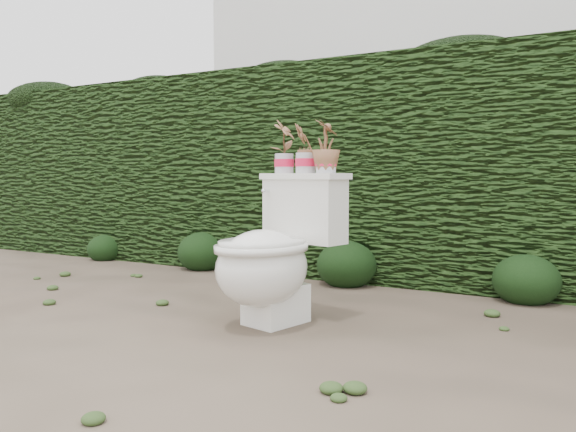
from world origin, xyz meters
The scene contains 11 objects.
ground centered at (0.00, 0.00, 0.00)m, with size 60.00×60.00×0.00m, color #71604E.
hedge centered at (0.00, 1.60, 0.80)m, with size 8.00×1.00×1.60m, color #284617.
house_wall centered at (0.60, 6.00, 2.00)m, with size 8.00×3.50×4.00m, color silver.
toilet centered at (0.17, -0.11, 0.36)m, with size 0.60×0.77×0.78m.
potted_plant_left centered at (0.08, 0.16, 0.92)m, with size 0.15×0.10×0.28m, color #326F22.
potted_plant_center centered at (0.23, 0.12, 0.90)m, with size 0.14×0.11×0.25m, color #326F22.
potted_plant_right centered at (0.37, 0.09, 0.91)m, with size 0.15×0.15×0.26m, color #326F22.
liriope_clump_0 centered at (-2.33, 1.10, 0.13)m, with size 0.32×0.32×0.26m, color black.
liriope_clump_1 centered at (-1.22, 1.11, 0.17)m, with size 0.42×0.42×0.33m, color black.
liriope_clump_2 centered at (0.09, 1.05, 0.17)m, with size 0.42×0.42×0.34m, color black.
liriope_clump_3 centered at (1.25, 1.08, 0.16)m, with size 0.40×0.40×0.32m, color black.
Camera 1 is at (1.61, -2.56, 0.76)m, focal length 35.00 mm.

